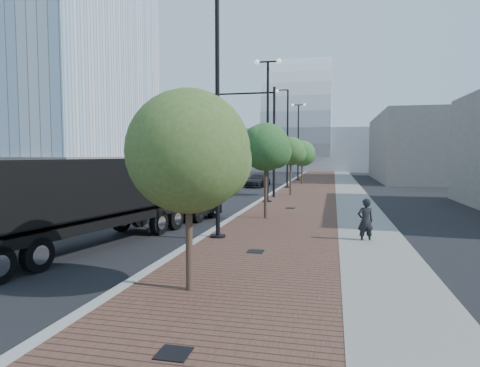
% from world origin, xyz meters
% --- Properties ---
extents(sidewalk, '(7.00, 140.00, 0.12)m').
position_xyz_m(sidewalk, '(3.50, 40.00, 0.06)').
color(sidewalk, '#4C2D23').
rests_on(sidewalk, ground).
extents(concrete_strip, '(2.40, 140.00, 0.13)m').
position_xyz_m(concrete_strip, '(6.20, 40.00, 0.07)').
color(concrete_strip, slate).
rests_on(concrete_strip, ground).
extents(curb, '(0.30, 140.00, 0.14)m').
position_xyz_m(curb, '(0.00, 40.00, 0.07)').
color(curb, gray).
rests_on(curb, ground).
extents(west_sidewalk, '(4.00, 140.00, 0.12)m').
position_xyz_m(west_sidewalk, '(-13.00, 40.00, 0.06)').
color(west_sidewalk, slate).
rests_on(west_sidewalk, ground).
extents(dump_truck, '(4.56, 13.48, 3.03)m').
position_xyz_m(dump_truck, '(-2.82, 11.18, 1.28)').
color(dump_truck, black).
rests_on(dump_truck, ground).
extents(white_sedan, '(2.37, 4.21, 1.31)m').
position_xyz_m(white_sedan, '(-4.14, 26.38, 0.66)').
color(white_sedan, silver).
rests_on(white_sedan, ground).
extents(dark_car_mid, '(2.15, 4.26, 1.16)m').
position_xyz_m(dark_car_mid, '(-5.72, 29.40, 0.58)').
color(dark_car_mid, black).
rests_on(dark_car_mid, ground).
extents(dark_car_far, '(2.31, 4.55, 1.27)m').
position_xyz_m(dark_car_far, '(-2.50, 35.60, 0.63)').
color(dark_car_far, black).
rests_on(dark_car_far, ground).
extents(pedestrian, '(0.69, 0.57, 1.64)m').
position_xyz_m(pedestrian, '(5.93, 10.58, 0.82)').
color(pedestrian, black).
rests_on(pedestrian, ground).
extents(streetlight_1, '(1.44, 0.56, 9.21)m').
position_xyz_m(streetlight_1, '(0.49, 10.00, 4.34)').
color(streetlight_1, black).
rests_on(streetlight_1, ground).
extents(streetlight_2, '(1.72, 0.56, 9.28)m').
position_xyz_m(streetlight_2, '(0.60, 22.00, 4.82)').
color(streetlight_2, black).
rests_on(streetlight_2, ground).
extents(streetlight_3, '(1.44, 0.56, 9.21)m').
position_xyz_m(streetlight_3, '(0.49, 34.00, 4.34)').
color(streetlight_3, black).
rests_on(streetlight_3, ground).
extents(streetlight_4, '(1.72, 0.56, 9.28)m').
position_xyz_m(streetlight_4, '(0.60, 46.00, 4.82)').
color(streetlight_4, black).
rests_on(streetlight_4, ground).
extents(traffic_mast, '(5.09, 0.20, 8.00)m').
position_xyz_m(traffic_mast, '(-0.30, 25.00, 4.98)').
color(traffic_mast, black).
rests_on(traffic_mast, ground).
extents(tree_0, '(2.79, 2.79, 4.67)m').
position_xyz_m(tree_0, '(1.65, 4.02, 3.27)').
color(tree_0, '#382619').
rests_on(tree_0, ground).
extents(tree_1, '(2.37, 2.32, 4.72)m').
position_xyz_m(tree_1, '(1.65, 15.02, 3.55)').
color(tree_1, '#382619').
rests_on(tree_1, ground).
extents(tree_2, '(2.25, 2.18, 4.54)m').
position_xyz_m(tree_2, '(1.65, 27.02, 3.44)').
color(tree_2, '#382619').
rests_on(tree_2, ground).
extents(tree_3, '(2.69, 2.69, 4.66)m').
position_xyz_m(tree_3, '(1.65, 39.02, 3.30)').
color(tree_3, '#382619').
rests_on(tree_3, ground).
extents(tower_podium, '(19.00, 19.00, 3.00)m').
position_xyz_m(tower_podium, '(-24.00, 32.00, 1.50)').
color(tower_podium, '#625D58').
rests_on(tower_podium, ground).
extents(convention_center, '(50.00, 30.00, 50.00)m').
position_xyz_m(convention_center, '(-2.00, 85.00, 6.00)').
color(convention_center, '#A2A7AC').
rests_on(convention_center, ground).
extents(commercial_block_nw, '(14.00, 20.00, 10.00)m').
position_xyz_m(commercial_block_nw, '(-20.00, 60.00, 5.00)').
color(commercial_block_nw, '#67625D').
rests_on(commercial_block_nw, ground).
extents(commercial_block_ne, '(12.00, 22.00, 8.00)m').
position_xyz_m(commercial_block_ne, '(16.00, 50.00, 4.00)').
color(commercial_block_ne, '#66615C').
rests_on(commercial_block_ne, ground).
extents(utility_cover_0, '(0.50, 0.50, 0.02)m').
position_xyz_m(utility_cover_0, '(2.40, 1.00, 0.13)').
color(utility_cover_0, black).
rests_on(utility_cover_0, sidewalk).
extents(utility_cover_1, '(0.50, 0.50, 0.02)m').
position_xyz_m(utility_cover_1, '(2.40, 8.00, 0.13)').
color(utility_cover_1, black).
rests_on(utility_cover_1, sidewalk).
extents(utility_cover_2, '(0.50, 0.50, 0.02)m').
position_xyz_m(utility_cover_2, '(2.40, 19.00, 0.13)').
color(utility_cover_2, black).
rests_on(utility_cover_2, sidewalk).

